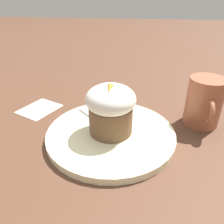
% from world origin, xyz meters
% --- Properties ---
extents(ground_plane, '(4.00, 4.00, 0.00)m').
position_xyz_m(ground_plane, '(0.00, 0.00, 0.00)').
color(ground_plane, '#513323').
extents(dessert_plate, '(0.26, 0.26, 0.01)m').
position_xyz_m(dessert_plate, '(0.00, 0.00, 0.01)').
color(dessert_plate, beige).
rests_on(dessert_plate, ground_plane).
extents(carrot_cake, '(0.10, 0.10, 0.10)m').
position_xyz_m(carrot_cake, '(0.00, 0.00, 0.07)').
color(carrot_cake, brown).
rests_on(carrot_cake, dessert_plate).
extents(spoon, '(0.10, 0.10, 0.01)m').
position_xyz_m(spoon, '(-0.02, -0.02, 0.02)').
color(spoon, silver).
rests_on(spoon, dessert_plate).
extents(coffee_cup, '(0.10, 0.08, 0.11)m').
position_xyz_m(coffee_cup, '(-0.08, 0.19, 0.05)').
color(coffee_cup, '#9E563D').
rests_on(coffee_cup, ground_plane).
extents(paper_napkin, '(0.11, 0.11, 0.00)m').
position_xyz_m(paper_napkin, '(-0.09, -0.19, 0.00)').
color(paper_napkin, white).
rests_on(paper_napkin, ground_plane).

